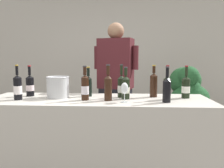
{
  "coord_description": "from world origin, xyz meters",
  "views": [
    {
      "loc": [
        0.27,
        -2.2,
        1.32
      ],
      "look_at": [
        0.14,
        0.0,
        1.06
      ],
      "focal_mm": 36.1,
      "sensor_mm": 36.0,
      "label": 1
    }
  ],
  "objects_px": {
    "wine_bottle_4": "(126,87)",
    "wine_bottle_7": "(30,85)",
    "wine_bottle_1": "(85,87)",
    "wine_bottle_5": "(108,86)",
    "wine_bottle_0": "(88,85)",
    "wine_bottle_6": "(154,84)",
    "wine_bottle_2": "(186,87)",
    "potted_shrub": "(188,92)",
    "person_server": "(116,93)",
    "wine_bottle_10": "(18,87)",
    "wine_bottle_8": "(167,89)",
    "wine_glass": "(124,89)",
    "ice_bucket": "(58,87)",
    "wine_bottle_9": "(167,87)",
    "wine_bottle_3": "(121,86)"
  },
  "relations": [
    {
      "from": "wine_bottle_4",
      "to": "wine_bottle_7",
      "type": "bearing_deg",
      "value": 174.02
    },
    {
      "from": "wine_bottle_1",
      "to": "wine_bottle_5",
      "type": "distance_m",
      "value": 0.22
    },
    {
      "from": "wine_bottle_0",
      "to": "wine_bottle_6",
      "type": "height_order",
      "value": "wine_bottle_6"
    },
    {
      "from": "wine_bottle_2",
      "to": "wine_bottle_7",
      "type": "distance_m",
      "value": 1.63
    },
    {
      "from": "wine_bottle_7",
      "to": "potted_shrub",
      "type": "height_order",
      "value": "wine_bottle_7"
    },
    {
      "from": "person_server",
      "to": "potted_shrub",
      "type": "height_order",
      "value": "person_server"
    },
    {
      "from": "potted_shrub",
      "to": "wine_bottle_7",
      "type": "bearing_deg",
      "value": -147.05
    },
    {
      "from": "wine_bottle_4",
      "to": "wine_bottle_10",
      "type": "height_order",
      "value": "wine_bottle_10"
    },
    {
      "from": "wine_bottle_6",
      "to": "wine_bottle_10",
      "type": "height_order",
      "value": "wine_bottle_10"
    },
    {
      "from": "wine_bottle_5",
      "to": "wine_bottle_7",
      "type": "bearing_deg",
      "value": 166.64
    },
    {
      "from": "wine_bottle_7",
      "to": "wine_bottle_8",
      "type": "height_order",
      "value": "wine_bottle_8"
    },
    {
      "from": "wine_glass",
      "to": "person_server",
      "type": "bearing_deg",
      "value": 97.89
    },
    {
      "from": "wine_bottle_0",
      "to": "ice_bucket",
      "type": "distance_m",
      "value": 0.32
    },
    {
      "from": "wine_bottle_1",
      "to": "wine_bottle_2",
      "type": "height_order",
      "value": "wine_bottle_1"
    },
    {
      "from": "wine_bottle_9",
      "to": "ice_bucket",
      "type": "distance_m",
      "value": 1.1
    },
    {
      "from": "wine_bottle_3",
      "to": "person_server",
      "type": "bearing_deg",
      "value": 98.11
    },
    {
      "from": "wine_bottle_0",
      "to": "wine_bottle_7",
      "type": "relative_size",
      "value": 0.96
    },
    {
      "from": "wine_glass",
      "to": "wine_bottle_6",
      "type": "bearing_deg",
      "value": 44.88
    },
    {
      "from": "wine_bottle_7",
      "to": "person_server",
      "type": "bearing_deg",
      "value": 32.32
    },
    {
      "from": "wine_bottle_0",
      "to": "wine_bottle_3",
      "type": "relative_size",
      "value": 0.92
    },
    {
      "from": "wine_bottle_1",
      "to": "potted_shrub",
      "type": "bearing_deg",
      "value": 47.2
    },
    {
      "from": "wine_bottle_9",
      "to": "potted_shrub",
      "type": "relative_size",
      "value": 0.28
    },
    {
      "from": "wine_bottle_2",
      "to": "wine_bottle_9",
      "type": "relative_size",
      "value": 0.98
    },
    {
      "from": "wine_bottle_7",
      "to": "ice_bucket",
      "type": "xyz_separation_m",
      "value": [
        0.32,
        -0.07,
        -0.0
      ]
    },
    {
      "from": "wine_bottle_0",
      "to": "person_server",
      "type": "distance_m",
      "value": 0.62
    },
    {
      "from": "wine_bottle_7",
      "to": "wine_bottle_10",
      "type": "xyz_separation_m",
      "value": [
        -0.03,
        -0.21,
        0.01
      ]
    },
    {
      "from": "wine_bottle_4",
      "to": "wine_bottle_5",
      "type": "distance_m",
      "value": 0.19
    },
    {
      "from": "wine_bottle_2",
      "to": "wine_bottle_7",
      "type": "xyz_separation_m",
      "value": [
        -1.63,
        0.02,
        0.0
      ]
    },
    {
      "from": "wine_bottle_3",
      "to": "wine_bottle_8",
      "type": "relative_size",
      "value": 1.04
    },
    {
      "from": "wine_bottle_9",
      "to": "potted_shrub",
      "type": "height_order",
      "value": "wine_bottle_9"
    },
    {
      "from": "wine_bottle_4",
      "to": "wine_bottle_0",
      "type": "bearing_deg",
      "value": 161.5
    },
    {
      "from": "wine_bottle_2",
      "to": "wine_bottle_4",
      "type": "xyz_separation_m",
      "value": [
        -0.61,
        -0.09,
        0.01
      ]
    },
    {
      "from": "wine_bottle_0",
      "to": "wine_bottle_5",
      "type": "distance_m",
      "value": 0.32
    },
    {
      "from": "wine_bottle_10",
      "to": "potted_shrub",
      "type": "distance_m",
      "value": 2.56
    },
    {
      "from": "ice_bucket",
      "to": "wine_bottle_8",
      "type": "bearing_deg",
      "value": -10.09
    },
    {
      "from": "wine_bottle_6",
      "to": "wine_bottle_8",
      "type": "bearing_deg",
      "value": -72.92
    },
    {
      "from": "wine_bottle_3",
      "to": "wine_glass",
      "type": "relative_size",
      "value": 1.88
    },
    {
      "from": "wine_bottle_5",
      "to": "wine_bottle_9",
      "type": "height_order",
      "value": "wine_bottle_5"
    },
    {
      "from": "wine_bottle_9",
      "to": "wine_bottle_1",
      "type": "bearing_deg",
      "value": -174.51
    },
    {
      "from": "wine_glass",
      "to": "ice_bucket",
      "type": "xyz_separation_m",
      "value": [
        -0.68,
        0.21,
        -0.01
      ]
    },
    {
      "from": "wine_bottle_9",
      "to": "wine_glass",
      "type": "xyz_separation_m",
      "value": [
        -0.42,
        -0.16,
        0.0
      ]
    },
    {
      "from": "wine_bottle_3",
      "to": "wine_glass",
      "type": "distance_m",
      "value": 0.26
    },
    {
      "from": "wine_bottle_3",
      "to": "person_server",
      "type": "height_order",
      "value": "person_server"
    },
    {
      "from": "wine_bottle_10",
      "to": "person_server",
      "type": "height_order",
      "value": "person_server"
    },
    {
      "from": "wine_bottle_0",
      "to": "ice_bucket",
      "type": "height_order",
      "value": "wine_bottle_0"
    },
    {
      "from": "wine_bottle_0",
      "to": "wine_glass",
      "type": "height_order",
      "value": "wine_bottle_0"
    },
    {
      "from": "wine_bottle_7",
      "to": "wine_bottle_10",
      "type": "bearing_deg",
      "value": -97.96
    },
    {
      "from": "wine_bottle_2",
      "to": "wine_bottle_5",
      "type": "distance_m",
      "value": 0.8
    },
    {
      "from": "wine_bottle_0",
      "to": "person_server",
      "type": "xyz_separation_m",
      "value": [
        0.27,
        0.54,
        -0.17
      ]
    },
    {
      "from": "wine_bottle_6",
      "to": "wine_bottle_9",
      "type": "xyz_separation_m",
      "value": [
        0.11,
        -0.14,
        -0.01
      ]
    }
  ]
}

